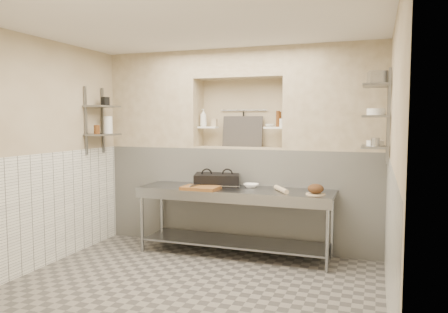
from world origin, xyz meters
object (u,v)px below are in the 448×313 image
at_px(bottle_soap, 203,118).
at_px(mixing_bowl, 251,186).
at_px(bowl_alcove, 270,125).
at_px(bread_loaf, 316,189).
at_px(panini_press, 217,180).
at_px(rolling_pin, 281,189).
at_px(jug_left, 108,125).
at_px(cutting_board, 201,188).
at_px(prep_table, 234,208).

bearing_deg(bottle_soap, mixing_bowl, -24.09).
relative_size(bottle_soap, bowl_alcove, 2.03).
height_order(bread_loaf, bottle_soap, bottle_soap).
xyz_separation_m(panini_press, bowl_alcove, (0.65, 0.37, 0.75)).
xyz_separation_m(rolling_pin, bread_loaf, (0.44, -0.06, 0.04)).
bearing_deg(rolling_pin, jug_left, 179.14).
height_order(rolling_pin, jug_left, jug_left).
xyz_separation_m(bread_loaf, bottle_soap, (-1.74, 0.66, 0.87)).
distance_m(cutting_board, rolling_pin, 1.05).
xyz_separation_m(cutting_board, bottle_soap, (-0.27, 0.77, 0.92)).
bearing_deg(jug_left, bottle_soap, 23.84).
height_order(rolling_pin, bread_loaf, bread_loaf).
xyz_separation_m(cutting_board, bowl_alcove, (0.74, 0.75, 0.81)).
xyz_separation_m(mixing_bowl, rolling_pin, (0.46, -0.22, 0.01)).
bearing_deg(bowl_alcove, jug_left, -166.66).
bearing_deg(mixing_bowl, bread_loaf, -17.71).
distance_m(mixing_bowl, bread_loaf, 0.94).
height_order(prep_table, mixing_bowl, mixing_bowl).
bearing_deg(panini_press, rolling_pin, -29.56).
xyz_separation_m(bread_loaf, bowl_alcove, (-0.73, 0.64, 0.76)).
relative_size(panini_press, mixing_bowl, 3.39).
xyz_separation_m(mixing_bowl, bowl_alcove, (0.17, 0.36, 0.81)).
distance_m(bottle_soap, bowl_alcove, 1.02).
height_order(bottle_soap, bowl_alcove, bottle_soap).
xyz_separation_m(panini_press, bread_loaf, (1.38, -0.28, -0.01)).
distance_m(rolling_pin, bread_loaf, 0.45).
xyz_separation_m(cutting_board, rolling_pin, (1.03, 0.17, 0.01)).
relative_size(prep_table, bottle_soap, 10.04).
distance_m(cutting_board, bowl_alcove, 1.33).
xyz_separation_m(prep_table, bowl_alcove, (0.34, 0.54, 1.09)).
bearing_deg(bowl_alcove, prep_table, -122.57).
distance_m(bread_loaf, bowl_alcove, 1.24).
bearing_deg(prep_table, mixing_bowl, 45.60).
distance_m(panini_press, cutting_board, 0.39).
distance_m(rolling_pin, jug_left, 2.69).
xyz_separation_m(prep_table, jug_left, (-1.93, -0.00, 1.09)).
bearing_deg(mixing_bowl, bowl_alcove, 65.02).
height_order(bread_loaf, jug_left, jug_left).
xyz_separation_m(bottle_soap, bowl_alcove, (1.01, -0.02, -0.11)).
bearing_deg(panini_press, bottle_soap, 115.88).
distance_m(prep_table, bowl_alcove, 1.26).
bearing_deg(jug_left, panini_press, 6.11).
xyz_separation_m(bowl_alcove, jug_left, (-2.28, -0.54, 0.00)).
bearing_deg(panini_press, jug_left, 169.24).
relative_size(rolling_pin, jug_left, 1.62).
bearing_deg(bread_loaf, bottle_soap, 159.13).
xyz_separation_m(panini_press, jug_left, (-1.63, -0.17, 0.75)).
bearing_deg(bottle_soap, cutting_board, -70.62).
xyz_separation_m(cutting_board, jug_left, (-1.54, 0.21, 0.82)).
bearing_deg(bowl_alcove, cutting_board, -134.83).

